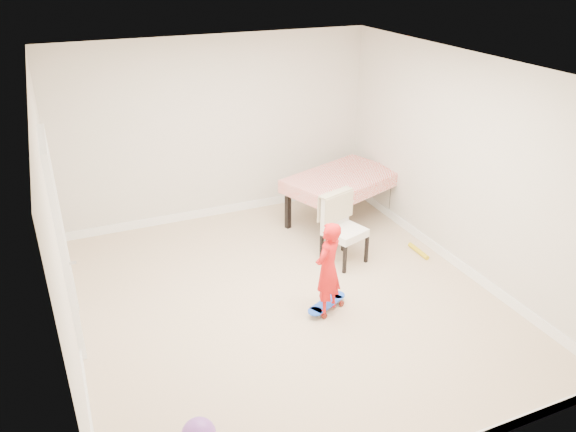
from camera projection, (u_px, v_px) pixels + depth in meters
name	position (u px, v px, depth m)	size (l,w,h in m)	color
ground	(287.00, 300.00, 6.39)	(5.00, 5.00, 0.00)	#C8AD8B
ceiling	(287.00, 70.00, 5.27)	(4.50, 5.00, 0.04)	white
wall_back	(218.00, 130.00, 7.88)	(4.50, 0.04, 2.60)	beige
wall_front	(431.00, 330.00, 3.77)	(4.50, 0.04, 2.60)	beige
wall_left	(59.00, 234.00, 5.03)	(0.04, 5.00, 2.60)	beige
wall_right	(460.00, 165.00, 6.62)	(0.04, 5.00, 2.60)	beige
door	(63.00, 246.00, 5.40)	(0.10, 0.94, 2.11)	white
baseboard_back	(222.00, 210.00, 8.43)	(4.50, 0.02, 0.12)	white
baseboard_left	(80.00, 345.00, 5.57)	(0.02, 5.00, 0.12)	white
baseboard_right	(448.00, 256.00, 7.16)	(0.02, 5.00, 0.12)	white
dining_table	(342.00, 199.00, 8.03)	(1.56, 0.98, 0.73)	red
dining_chair	(345.00, 230.00, 6.97)	(0.50, 0.58, 0.91)	white
skateboard	(327.00, 306.00, 6.21)	(0.57, 0.21, 0.09)	blue
child	(328.00, 271.00, 5.93)	(0.39, 0.25, 1.06)	red
foam_toy	(418.00, 251.00, 7.35)	(0.06, 0.06, 0.40)	gold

